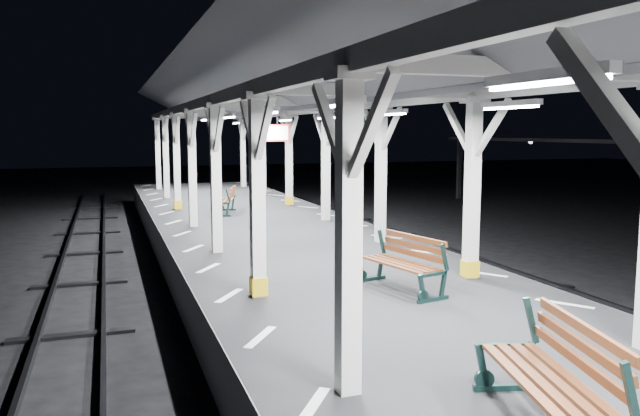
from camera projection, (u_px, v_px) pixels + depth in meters
ground at (424, 385)px, 9.14m from camera, size 120.00×120.00×0.00m
platform at (425, 352)px, 9.07m from camera, size 6.00×50.00×1.00m
hazard_stripes_left at (260, 337)px, 8.22m from camera, size 1.00×48.00×0.01m
hazard_stripes_right at (564, 304)px, 9.80m from camera, size 1.00×48.00×0.01m
canopy at (432, 68)px, 8.56m from camera, size 5.40×49.00×4.65m
bench_near at (556, 374)px, 5.58m from camera, size 1.14×1.99×1.02m
bench_mid at (405, 261)px, 10.63m from camera, size 0.99×1.82×0.93m
bench_far at (227, 199)px, 20.47m from camera, size 1.05×1.74×0.89m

